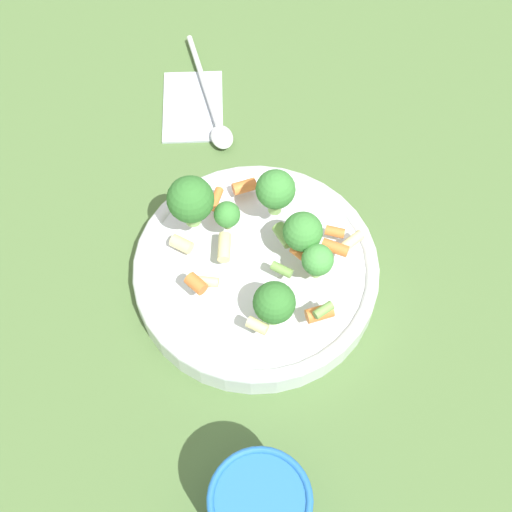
% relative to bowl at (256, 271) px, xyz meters
% --- Properties ---
extents(ground_plane, '(3.00, 3.00, 0.00)m').
position_rel_bowl_xyz_m(ground_plane, '(0.00, 0.00, -0.02)').
color(ground_plane, '#4C6B38').
extents(bowl, '(0.25, 0.25, 0.04)m').
position_rel_bowl_xyz_m(bowl, '(0.00, 0.00, 0.00)').
color(bowl, silver).
rests_on(bowl, ground_plane).
extents(pasta_salad, '(0.19, 0.17, 0.09)m').
position_rel_bowl_xyz_m(pasta_salad, '(0.00, -0.01, 0.06)').
color(pasta_salad, '#8CB766').
rests_on(pasta_salad, bowl).
extents(cup, '(0.08, 0.08, 0.10)m').
position_rel_bowl_xyz_m(cup, '(-0.18, 0.16, 0.03)').
color(cup, '#2366B2').
rests_on(cup, ground_plane).
extents(napkin, '(0.13, 0.13, 0.01)m').
position_rel_bowl_xyz_m(napkin, '(0.23, -0.11, -0.02)').
color(napkin, '#B2BCC6').
rests_on(napkin, ground_plane).
extents(spoon, '(0.18, 0.10, 0.01)m').
position_rel_bowl_xyz_m(spoon, '(0.20, -0.12, -0.01)').
color(spoon, silver).
rests_on(spoon, napkin).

